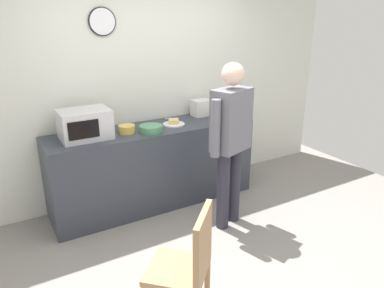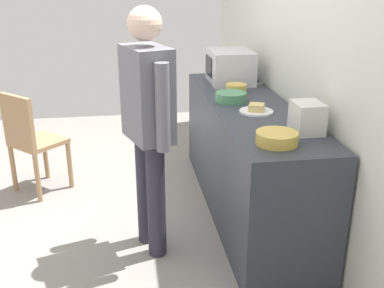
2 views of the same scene
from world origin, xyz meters
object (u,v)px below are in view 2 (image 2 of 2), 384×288
at_px(spoon_utensil, 259,84).
at_px(toaster, 307,118).
at_px(microwave, 230,67).
at_px(sandwich_plate, 256,110).
at_px(salad_bowl, 277,138).
at_px(mixing_bowl, 236,89).
at_px(fork_utensil, 293,114).
at_px(wooden_chair, 31,139).
at_px(cereal_bowl, 231,97).
at_px(person_standing, 148,117).

bearing_deg(spoon_utensil, toaster, -3.86).
xyz_separation_m(microwave, sandwich_plate, (1.00, -0.03, -0.13)).
bearing_deg(sandwich_plate, salad_bowl, -5.61).
height_order(sandwich_plate, salad_bowl, salad_bowl).
xyz_separation_m(toaster, spoon_utensil, (-1.38, 0.09, -0.10)).
relative_size(salad_bowl, mixing_bowl, 1.44).
bearing_deg(fork_utensil, sandwich_plate, -112.32).
relative_size(mixing_bowl, toaster, 0.81).
xyz_separation_m(salad_bowl, mixing_bowl, (-1.24, 0.05, 0.00)).
bearing_deg(wooden_chair, sandwich_plate, 65.07).
distance_m(salad_bowl, wooden_chair, 2.34).
bearing_deg(salad_bowl, cereal_bowl, -177.16).
bearing_deg(fork_utensil, salad_bowl, -28.90).
bearing_deg(mixing_bowl, sandwich_plate, 1.23).
bearing_deg(mixing_bowl, person_standing, -45.29).
relative_size(microwave, person_standing, 0.29).
xyz_separation_m(mixing_bowl, person_standing, (0.79, -0.80, 0.03)).
distance_m(cereal_bowl, fork_utensil, 0.57).
distance_m(microwave, mixing_bowl, 0.45).
bearing_deg(fork_utensil, mixing_bowl, -159.11).
relative_size(microwave, toaster, 2.27).
bearing_deg(microwave, fork_utensil, 11.02).
height_order(cereal_bowl, spoon_utensil, cereal_bowl).
bearing_deg(spoon_utensil, person_standing, -44.65).
height_order(mixing_bowl, toaster, toaster).
bearing_deg(cereal_bowl, spoon_utensil, 144.17).
height_order(salad_bowl, cereal_bowl, salad_bowl).
bearing_deg(wooden_chair, toaster, 56.43).
bearing_deg(fork_utensil, microwave, -168.98).
bearing_deg(person_standing, spoon_utensil, 135.35).
height_order(fork_utensil, spoon_utensil, same).
bearing_deg(cereal_bowl, wooden_chair, -106.49).
bearing_deg(wooden_chair, mixing_bowl, 81.58).
height_order(cereal_bowl, wooden_chair, cereal_bowl).
height_order(cereal_bowl, toaster, toaster).
height_order(sandwich_plate, toaster, toaster).
height_order(cereal_bowl, fork_utensil, cereal_bowl).
distance_m(sandwich_plate, person_standing, 0.84).
distance_m(spoon_utensil, wooden_chair, 2.13).
distance_m(salad_bowl, cereal_bowl, 1.00).
relative_size(microwave, cereal_bowl, 1.98).
height_order(microwave, mixing_bowl, microwave).
relative_size(toaster, wooden_chair, 0.23).
bearing_deg(salad_bowl, microwave, 176.74).
relative_size(salad_bowl, person_standing, 0.15).
distance_m(microwave, fork_utensil, 1.14).
bearing_deg(sandwich_plate, mixing_bowl, -178.77).
bearing_deg(salad_bowl, person_standing, -120.70).
relative_size(sandwich_plate, toaster, 1.14).
relative_size(mixing_bowl, wooden_chair, 0.19).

